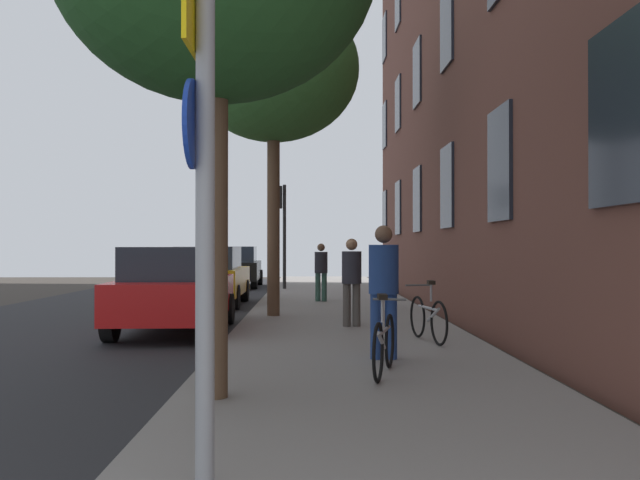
% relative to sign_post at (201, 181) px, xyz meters
% --- Properties ---
extents(ground_plane, '(41.80, 41.80, 0.00)m').
position_rel_sign_post_xyz_m(ground_plane, '(-2.13, 11.22, -2.05)').
color(ground_plane, '#332D28').
extents(road_asphalt, '(7.00, 38.00, 0.01)m').
position_rel_sign_post_xyz_m(road_asphalt, '(-4.23, 11.22, -2.05)').
color(road_asphalt, '#232326').
rests_on(road_asphalt, ground).
extents(sidewalk, '(4.20, 38.00, 0.12)m').
position_rel_sign_post_xyz_m(sidewalk, '(1.37, 11.22, -1.99)').
color(sidewalk, gray).
rests_on(sidewalk, ground).
extents(sign_post, '(0.16, 0.60, 3.34)m').
position_rel_sign_post_xyz_m(sign_post, '(0.00, 0.00, 0.00)').
color(sign_post, gray).
rests_on(sign_post, sidewalk).
extents(traffic_light, '(0.43, 0.24, 3.73)m').
position_rel_sign_post_xyz_m(traffic_light, '(-0.33, 20.30, 0.62)').
color(traffic_light, black).
rests_on(traffic_light, sidewalk).
extents(tree_far, '(3.79, 3.79, 7.05)m').
position_rel_sign_post_xyz_m(tree_far, '(-0.12, 10.82, 3.49)').
color(tree_far, brown).
rests_on(tree_far, sidewalk).
extents(bicycle_0, '(0.55, 1.61, 0.97)m').
position_rel_sign_post_xyz_m(bicycle_0, '(1.56, 3.82, -1.55)').
color(bicycle_0, black).
rests_on(bicycle_0, sidewalk).
extents(bicycle_1, '(0.47, 1.66, 0.98)m').
position_rel_sign_post_xyz_m(bicycle_1, '(2.57, 6.67, -1.55)').
color(bicycle_1, black).
rests_on(bicycle_1, sidewalk).
extents(bicycle_2, '(0.55, 1.66, 0.93)m').
position_rel_sign_post_xyz_m(bicycle_2, '(2.45, 12.01, -1.57)').
color(bicycle_2, black).
rests_on(bicycle_2, sidewalk).
extents(pedestrian_0, '(0.41, 0.41, 1.81)m').
position_rel_sign_post_xyz_m(pedestrian_0, '(1.68, 4.98, -0.90)').
color(pedestrian_0, navy).
rests_on(pedestrian_0, sidewalk).
extents(pedestrian_1, '(0.47, 0.47, 1.67)m').
position_rel_sign_post_xyz_m(pedestrian_1, '(1.48, 8.75, -0.98)').
color(pedestrian_1, '#4C4742').
rests_on(pedestrian_1, sidewalk).
extents(pedestrian_2, '(0.41, 0.41, 1.60)m').
position_rel_sign_post_xyz_m(pedestrian_2, '(0.99, 14.70, -1.02)').
color(pedestrian_2, '#33594C').
rests_on(pedestrian_2, sidewalk).
extents(car_0, '(1.95, 4.25, 1.62)m').
position_rel_sign_post_xyz_m(car_0, '(-1.88, 8.74, -1.21)').
color(car_0, red).
rests_on(car_0, road_asphalt).
extents(car_1, '(1.88, 4.08, 1.62)m').
position_rel_sign_post_xyz_m(car_1, '(-2.08, 14.70, -1.21)').
color(car_1, orange).
rests_on(car_1, road_asphalt).
extents(car_2, '(1.92, 4.50, 1.62)m').
position_rel_sign_post_xyz_m(car_2, '(-2.23, 23.16, -1.21)').
color(car_2, black).
rests_on(car_2, road_asphalt).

